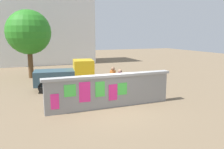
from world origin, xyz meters
The scene contains 10 objects.
ground centered at (0.00, 8.00, 0.00)m, with size 60.00×60.00×0.00m, color #7A664C.
poster_wall centered at (-0.01, 0.00, 0.82)m, with size 6.28×0.42×1.59m.
auto_rickshaw_truck centered at (-1.23, 4.25, 0.90)m, with size 3.77×1.98×1.85m.
motorcycle centered at (1.86, 3.79, 0.46)m, with size 1.88×0.65×0.87m.
bicycle_near centered at (2.41, 1.25, 0.36)m, with size 1.71×0.44×0.95m.
bicycle_far centered at (-1.30, 1.17, 0.36)m, with size 1.71×0.44×0.95m.
person_walking centered at (0.98, 1.12, 0.99)m, with size 0.41×0.41×1.62m.
person_bystander centered at (0.97, 2.11, 0.99)m, with size 0.47×0.47×1.62m.
tree_roadside centered at (-3.24, 9.20, 3.58)m, with size 3.44×3.44×5.32m.
building_background centered at (-2.51, 18.57, 4.50)m, with size 13.82×5.68×8.97m.
Camera 1 is at (-3.70, -9.59, 3.44)m, focal length 35.93 mm.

